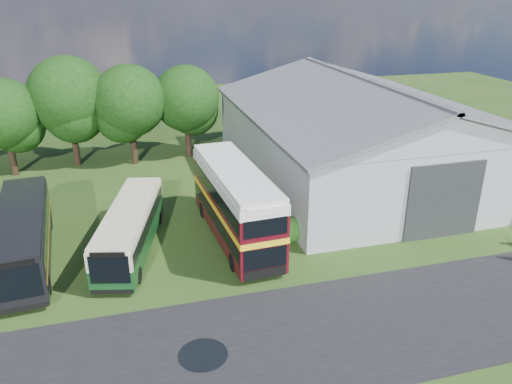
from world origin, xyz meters
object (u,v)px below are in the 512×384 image
object	(u,v)px
bus_maroon_double	(235,204)
bus_dark_single	(23,235)
bus_green_single	(131,228)
storage_shed	(359,126)

from	to	relation	value
bus_maroon_double	bus_dark_single	world-z (taller)	bus_maroon_double
bus_maroon_double	bus_green_single	bearing A→B (deg)	175.27
bus_green_single	bus_dark_single	bearing A→B (deg)	-169.22
storage_shed	bus_green_single	world-z (taller)	storage_shed
bus_green_single	bus_maroon_double	size ratio (longest dim) A/B	0.94
storage_shed	bus_maroon_double	distance (m)	15.43
storage_shed	bus_dark_single	world-z (taller)	storage_shed
storage_shed	bus_green_single	xyz separation A→B (m)	(-19.00, -8.59, -2.67)
bus_green_single	bus_maroon_double	xyz separation A→B (m)	(6.42, -0.16, 0.87)
storage_shed	bus_maroon_double	bearing A→B (deg)	-145.18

